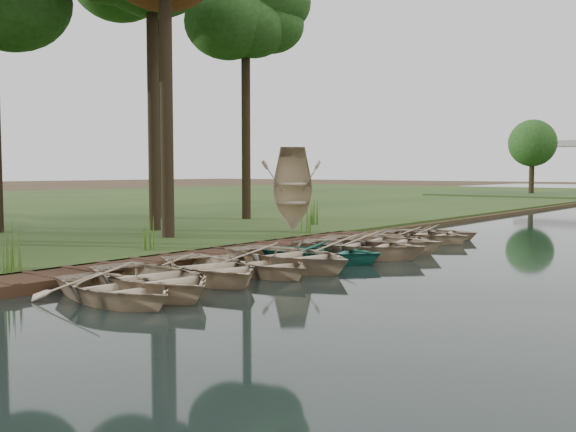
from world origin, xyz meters
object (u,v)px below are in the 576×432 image
Objects in this scene: rowboat_1 at (151,274)px; stored_rowboat at (292,223)px; rowboat_0 at (116,284)px; boardwalk at (206,258)px; rowboat_2 at (210,264)px.

stored_rowboat is (-4.61, 10.43, 0.18)m from rowboat_1.
rowboat_1 reaches higher than rowboat_0.
rowboat_1 is 11.40m from stored_rowboat.
boardwalk is 5.00× the size of stored_rowboat.
rowboat_1 is (2.59, -4.05, 0.30)m from boardwalk.
rowboat_2 is 9.59m from stored_rowboat.
stored_rowboat is at bearing 46.15° from rowboat_2.
rowboat_0 is 0.92× the size of rowboat_2.
rowboat_0 is 0.88× the size of rowboat_1.
stored_rowboat is at bearing 28.61° from rowboat_0.
rowboat_1 is at bearing -154.59° from rowboat_2.
rowboat_0 is (2.71, -5.00, 0.25)m from boardwalk.
rowboat_1 reaches higher than rowboat_2.
rowboat_1 is (-0.12, 0.95, 0.05)m from rowboat_0.
stored_rowboat is (-4.39, 8.52, 0.20)m from rowboat_2.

